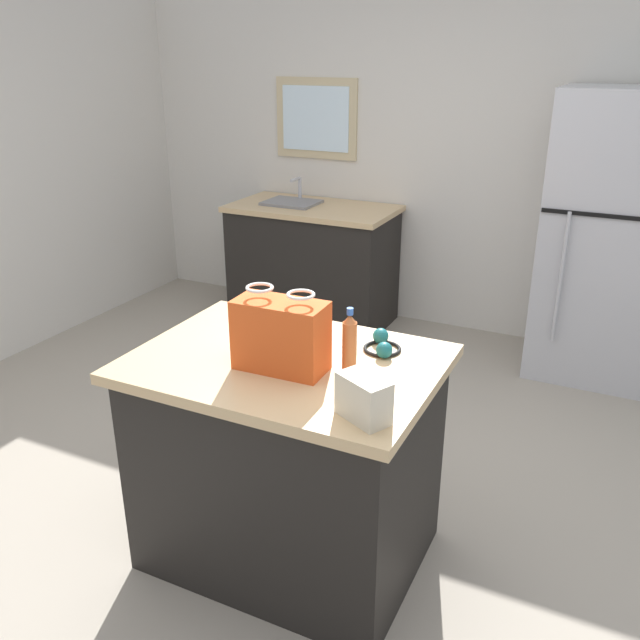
# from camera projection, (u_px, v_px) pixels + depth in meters

# --- Properties ---
(ground) EXTENTS (6.50, 6.50, 0.00)m
(ground) POSITION_uv_depth(u_px,v_px,m) (313.00, 502.00, 3.21)
(ground) COLOR #9E9384
(back_wall) EXTENTS (5.41, 0.13, 2.58)m
(back_wall) POSITION_uv_depth(u_px,v_px,m) (465.00, 157.00, 4.83)
(back_wall) COLOR silver
(back_wall) RESTS_ON ground
(kitchen_island) EXTENTS (1.16, 0.86, 0.92)m
(kitchen_island) POSITION_uv_depth(u_px,v_px,m) (288.00, 459.00, 2.74)
(kitchen_island) COLOR black
(kitchen_island) RESTS_ON ground
(refrigerator) EXTENTS (0.76, 0.71, 1.81)m
(refrigerator) POSITION_uv_depth(u_px,v_px,m) (607.00, 239.00, 4.21)
(refrigerator) COLOR #B7B7BC
(refrigerator) RESTS_ON ground
(sink_counter) EXTENTS (1.25, 0.68, 1.10)m
(sink_counter) POSITION_uv_depth(u_px,v_px,m) (312.00, 262.00, 5.23)
(sink_counter) COLOR black
(sink_counter) RESTS_ON ground
(shopping_bag) EXTENTS (0.34, 0.17, 0.31)m
(shopping_bag) POSITION_uv_depth(u_px,v_px,m) (281.00, 335.00, 2.44)
(shopping_bag) COLOR #DB511E
(shopping_bag) RESTS_ON kitchen_island
(small_box) EXTENTS (0.20, 0.17, 0.15)m
(small_box) POSITION_uv_depth(u_px,v_px,m) (364.00, 399.00, 2.12)
(small_box) COLOR beige
(small_box) RESTS_ON kitchen_island
(bottle) EXTENTS (0.05, 0.05, 0.26)m
(bottle) POSITION_uv_depth(u_px,v_px,m) (349.00, 345.00, 2.40)
(bottle) COLOR #C66633
(bottle) RESTS_ON kitchen_island
(ear_defenders) EXTENTS (0.20, 0.20, 0.06)m
(ear_defenders) POSITION_uv_depth(u_px,v_px,m) (382.00, 345.00, 2.63)
(ear_defenders) COLOR black
(ear_defenders) RESTS_ON kitchen_island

